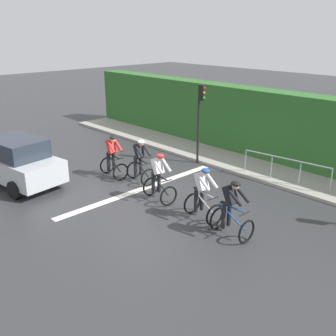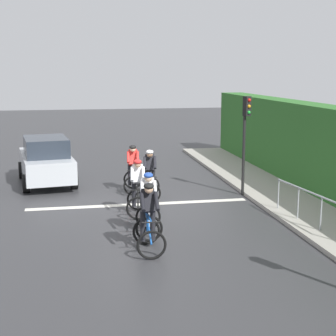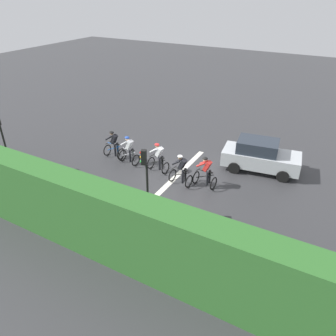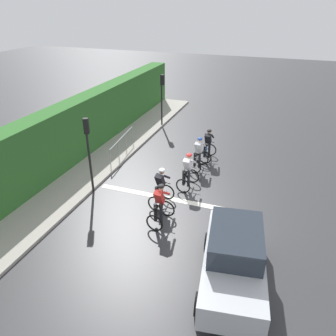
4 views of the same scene
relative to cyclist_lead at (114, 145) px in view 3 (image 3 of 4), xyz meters
name	(u,v)px [view 3 (image 3 of 4)]	position (x,y,z in m)	size (l,w,h in m)	color
ground_plane	(177,178)	(-0.32, -4.34, -0.80)	(80.00, 80.00, 0.00)	#333335
sidewalk_kerb	(83,217)	(-5.37, -2.34, -0.74)	(2.80, 24.47, 0.12)	#9E998E
stone_wall_low	(68,225)	(-6.27, -2.34, -0.53)	(0.44, 24.47, 0.53)	gray
hedge_wall	(58,205)	(-6.57, -2.34, 0.71)	(1.10, 24.47, 3.02)	#2D6628
road_marking_stop_line	(175,177)	(-0.32, -4.25, -0.79)	(7.00, 0.30, 0.01)	silver
cyclist_lead	(114,145)	(0.00, 0.00, 0.00)	(0.71, 1.10, 1.66)	black
cyclist_second	(129,151)	(-0.18, -1.21, 0.00)	(0.81, 1.15, 1.66)	black
cyclist_mid	(159,158)	(-0.15, -3.13, 0.00)	(0.81, 1.16, 1.66)	black
cyclist_fourth	(181,171)	(-0.76, -4.83, 0.00)	(0.81, 1.16, 1.66)	black
cyclist_trailing	(206,173)	(-0.35, -5.99, 0.00)	(0.79, 1.14, 1.66)	black
car_silver	(260,156)	(2.67, -7.89, 0.08)	(2.32, 4.30, 1.76)	#B7BCC1
traffic_light_near_crossing	(146,175)	(-3.97, -4.78, 1.43)	(0.26, 0.30, 3.34)	black
traffic_light_far_junction	(2,134)	(-4.06, 4.07, 1.43)	(0.24, 0.31, 3.34)	black
pedestrian_railing_kerbside	(72,186)	(-4.47, -0.95, -0.02)	(0.42, 3.33, 1.03)	#999EA3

